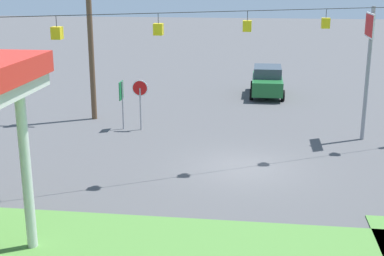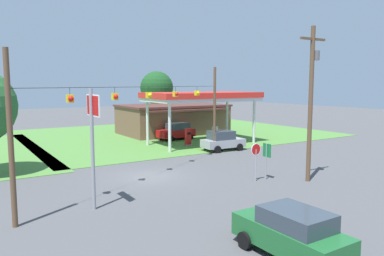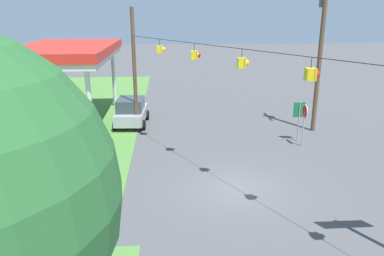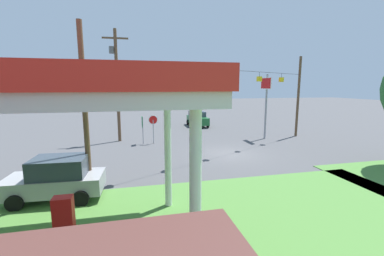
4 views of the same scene
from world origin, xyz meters
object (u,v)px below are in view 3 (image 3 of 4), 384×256
at_px(gas_station_canopy, 66,53).
at_px(route_sign, 299,114).
at_px(car_at_pumps_front, 131,111).
at_px(stop_sign_roadside, 304,116).
at_px(fuel_pump_far, 77,107).
at_px(utility_pole_main, 321,45).
at_px(car_at_pumps_rear, 6,114).
at_px(fuel_pump_near, 65,119).

relative_size(gas_station_canopy, route_sign, 4.87).
xyz_separation_m(gas_station_canopy, car_at_pumps_front, (-0.43, -4.16, -3.97)).
relative_size(car_at_pumps_front, stop_sign_roadside, 1.66).
relative_size(fuel_pump_far, utility_pole_main, 0.18).
distance_m(gas_station_canopy, stop_sign_roadside, 15.76).
relative_size(stop_sign_roadside, route_sign, 1.04).
bearing_deg(utility_pole_main, stop_sign_roadside, 149.11).
bearing_deg(car_at_pumps_rear, gas_station_canopy, 95.39).
height_order(gas_station_canopy, car_at_pumps_rear, gas_station_canopy).
relative_size(gas_station_canopy, fuel_pump_near, 6.56).
relative_size(gas_station_canopy, stop_sign_roadside, 4.67).
bearing_deg(stop_sign_roadside, fuel_pump_far, -116.57).
xyz_separation_m(fuel_pump_far, car_at_pumps_front, (-2.13, -4.16, 0.11)).
relative_size(fuel_pump_far, stop_sign_roadside, 0.71).
height_order(fuel_pump_far, stop_sign_roadside, stop_sign_roadside).
bearing_deg(gas_station_canopy, fuel_pump_far, -0.05).
bearing_deg(route_sign, car_at_pumps_rear, 78.07).
bearing_deg(route_sign, gas_station_canopy, 72.39).
height_order(fuel_pump_near, car_at_pumps_front, car_at_pumps_front).
bearing_deg(route_sign, fuel_pump_near, 78.69).
height_order(stop_sign_roadside, route_sign, stop_sign_roadside).
xyz_separation_m(stop_sign_roadside, utility_pole_main, (2.98, -1.78, 3.70)).
bearing_deg(fuel_pump_near, fuel_pump_far, 0.00).
relative_size(fuel_pump_near, utility_pole_main, 0.18).
bearing_deg(stop_sign_roadside, route_sign, 178.76).
bearing_deg(fuel_pump_far, fuel_pump_near, 180.00).
bearing_deg(car_at_pumps_rear, car_at_pumps_front, 87.99).
bearing_deg(gas_station_canopy, car_at_pumps_front, -95.93).
distance_m(fuel_pump_far, car_at_pumps_rear, 4.79).
xyz_separation_m(fuel_pump_far, utility_pole_main, (-4.24, -16.21, 4.67)).
bearing_deg(car_at_pumps_front, car_at_pumps_rear, 94.61).
bearing_deg(fuel_pump_far, utility_pole_main, -104.65).
xyz_separation_m(fuel_pump_far, stop_sign_roadside, (-7.21, -14.43, 0.96)).
bearing_deg(car_at_pumps_rear, stop_sign_roadside, 71.80).
height_order(fuel_pump_far, car_at_pumps_rear, car_at_pumps_rear).
xyz_separation_m(gas_station_canopy, route_sign, (-4.59, -14.45, -3.22)).
relative_size(car_at_pumps_rear, stop_sign_roadside, 1.73).
height_order(gas_station_canopy, fuel_pump_far, gas_station_canopy).
height_order(gas_station_canopy, utility_pole_main, utility_pole_main).
relative_size(route_sign, utility_pole_main, 0.24).
bearing_deg(gas_station_canopy, fuel_pump_near, -179.95).
xyz_separation_m(car_at_pumps_front, car_at_pumps_rear, (-0.22, 8.32, 0.00)).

